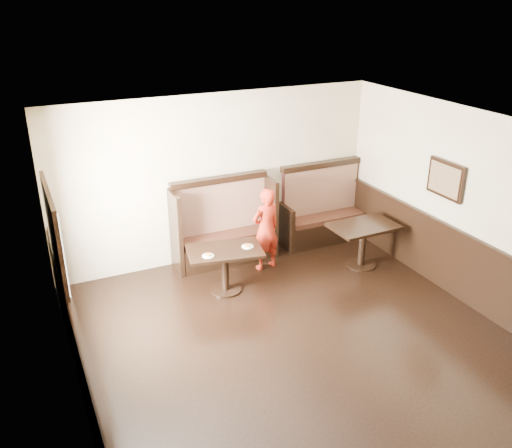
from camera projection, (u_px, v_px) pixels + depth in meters
ground at (325, 371)px, 6.58m from camera, size 7.00×7.00×0.00m
room_shell at (294, 319)px, 6.43m from camera, size 7.00×7.00×7.00m
booth_main at (223, 231)px, 9.11m from camera, size 1.75×0.72×1.45m
booth_neighbor at (323, 215)px, 9.88m from camera, size 1.65×0.72×1.45m
table_main at (225, 259)px, 8.14m from camera, size 1.22×0.89×0.70m
table_neighbor at (363, 235)px, 8.88m from camera, size 1.09×0.72×0.74m
child at (266, 229)px, 8.77m from camera, size 0.56×0.42×1.39m
pizza_plate_left at (208, 255)px, 7.87m from camera, size 0.18×0.18×0.03m
pizza_plate_right at (248, 246)px, 8.15m from camera, size 0.18×0.18×0.03m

